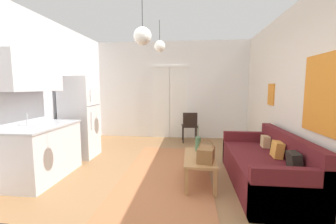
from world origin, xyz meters
name	(u,v)px	position (x,y,z in m)	size (l,w,h in m)	color
ground_plane	(151,194)	(0.00, 0.00, -0.05)	(4.98, 7.38, 0.10)	#996D44
wall_back	(172,91)	(0.00, 3.44, 1.39)	(4.58, 0.13, 2.81)	white
wall_right	(322,94)	(2.24, 0.00, 1.41)	(0.12, 6.98, 2.81)	silver
wall_left	(2,93)	(-2.24, 0.00, 1.41)	(0.12, 6.98, 2.81)	silver
area_rug	(167,175)	(0.17, 0.58, 0.01)	(1.45, 3.21, 0.01)	#B26B42
couch	(267,168)	(1.74, 0.37, 0.27)	(0.89, 2.02, 0.80)	#5B191E
coffee_table	(200,160)	(0.72, 0.36, 0.36)	(0.47, 0.97, 0.42)	#B27F4C
bamboo_vase	(198,144)	(0.70, 0.67, 0.54)	(0.09, 0.09, 0.46)	#47704C
handbag	(206,154)	(0.80, 0.14, 0.53)	(0.28, 0.36, 0.33)	brown
refrigerator	(80,117)	(-1.79, 1.41, 0.86)	(0.66, 0.61, 1.72)	white
kitchen_counter	(42,132)	(-1.84, 0.26, 0.77)	(0.61, 1.28, 2.03)	silver
accent_chair	(190,125)	(0.55, 2.84, 0.48)	(0.45, 0.43, 0.83)	black
pendant_lamp_near	(143,36)	(-0.06, -0.14, 2.15)	(0.23, 0.23, 0.78)	black
pendant_lamp_far	(160,46)	(-0.07, 1.45, 2.32)	(0.23, 0.23, 0.61)	black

